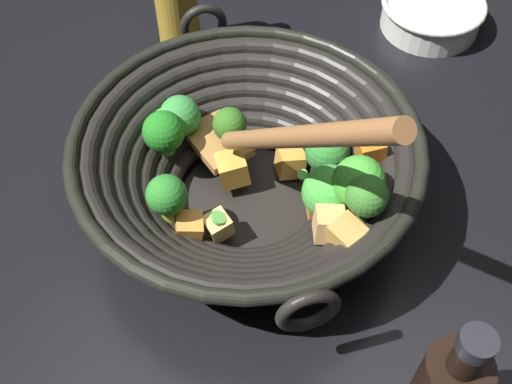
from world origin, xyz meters
name	(u,v)px	position (x,y,z in m)	size (l,w,h in m)	color
ground_plane	(248,203)	(0.00, 0.00, 0.00)	(4.00, 4.00, 0.00)	black
wok	(249,164)	(0.00, 0.00, 0.07)	(0.34, 0.36, 0.27)	black
prep_bowl	(431,13)	(-0.18, -0.34, 0.02)	(0.14, 0.14, 0.04)	silver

